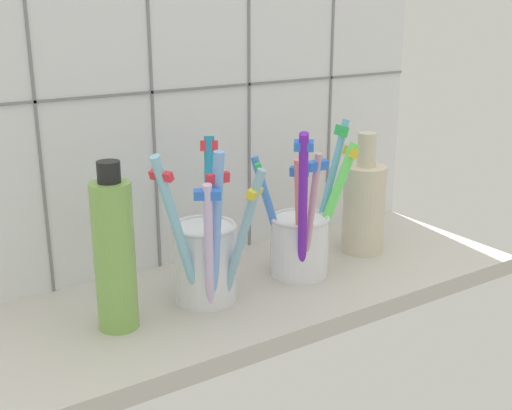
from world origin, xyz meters
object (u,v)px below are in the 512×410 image
Objects in this scene: soap_bottle at (114,253)px; toothbrush_cup_right at (303,236)px; toothbrush_cup_left at (207,256)px; ceramic_vase at (364,205)px.

toothbrush_cup_right is at bearing -0.01° from soap_bottle.
soap_bottle is (-22.49, 0.00, 2.85)cm from toothbrush_cup_right.
toothbrush_cup_left is 0.95× the size of toothbrush_cup_right.
toothbrush_cup_right is (12.50, 0.01, -0.41)cm from toothbrush_cup_left.
soap_bottle is (-9.99, 0.01, 2.44)cm from toothbrush_cup_left.
toothbrush_cup_left is at bearing -174.83° from ceramic_vase.
soap_bottle reaches higher than ceramic_vase.
toothbrush_cup_left is 10.28cm from soap_bottle.
ceramic_vase is 0.91× the size of soap_bottle.
toothbrush_cup_right is 22.67cm from soap_bottle.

